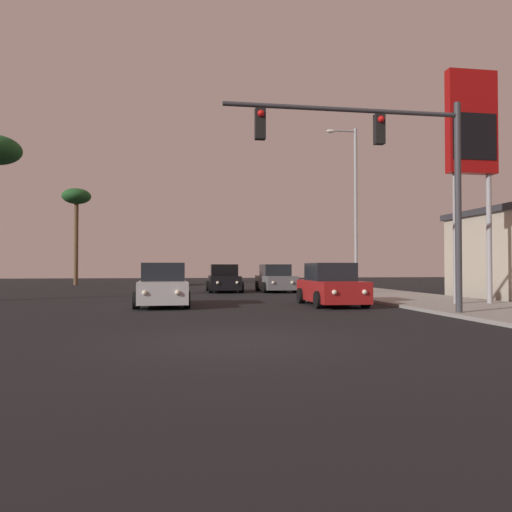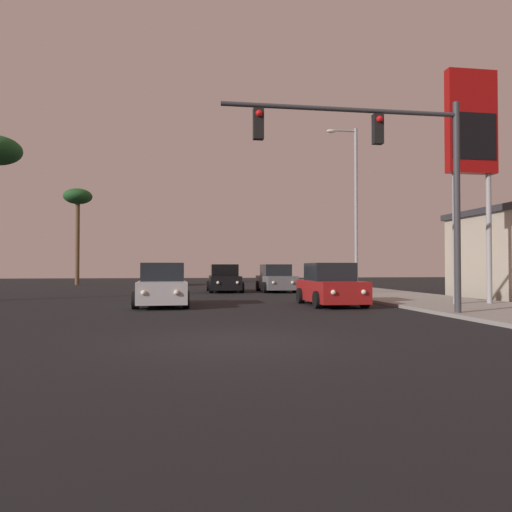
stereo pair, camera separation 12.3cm
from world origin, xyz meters
The scene contains 11 objects.
ground_plane centered at (0.00, 0.00, 0.00)m, with size 120.00×120.00×0.00m, color black.
sidewalk_right centered at (9.50, 10.00, 0.06)m, with size 5.00×60.00×0.12m.
car_black centered at (1.64, 20.34, 0.76)m, with size 2.04×4.34×1.68m.
car_grey centered at (4.78, 19.97, 0.76)m, with size 2.04×4.33×1.68m.
car_tan centered at (-1.99, 32.34, 0.76)m, with size 2.04×4.33×1.68m.
car_silver centered at (-1.73, 9.59, 0.76)m, with size 2.04×4.33×1.68m.
car_red centered at (4.83, 8.90, 0.76)m, with size 2.04×4.32×1.68m.
traffic_light_mast centered at (5.27, 4.05, 4.73)m, with size 7.39×0.36×6.50m.
street_lamp centered at (8.32, 15.89, 5.12)m, with size 1.74×0.24×9.00m.
gas_station_sign centered at (10.04, 7.48, 6.62)m, with size 2.00×0.42×9.00m.
palm_tree_far centered at (-9.69, 34.00, 7.12)m, with size 2.40×2.40×8.21m.
Camera 1 is at (-1.18, -10.12, 1.51)m, focal length 35.00 mm.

